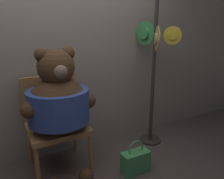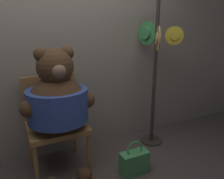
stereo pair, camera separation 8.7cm
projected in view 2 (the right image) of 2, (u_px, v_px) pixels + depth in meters
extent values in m
plane|color=#4C423D|center=(73.00, 178.00, 2.16)|extent=(14.00, 14.00, 0.00)
cube|color=gray|center=(51.00, 36.00, 2.33)|extent=(8.00, 0.10, 2.71)
cylinder|color=#9E703D|center=(36.00, 168.00, 1.96)|extent=(0.04, 0.04, 0.44)
cylinder|color=#9E703D|center=(89.00, 154.00, 2.18)|extent=(0.04, 0.04, 0.44)
cylinder|color=#9E703D|center=(30.00, 144.00, 2.37)|extent=(0.04, 0.04, 0.44)
cylinder|color=#9E703D|center=(75.00, 134.00, 2.58)|extent=(0.04, 0.04, 0.44)
cube|color=#9E703D|center=(57.00, 127.00, 2.21)|extent=(0.57, 0.53, 0.05)
cube|color=#9E703D|center=(50.00, 96.00, 2.35)|extent=(0.57, 0.04, 0.46)
sphere|color=#4C331E|center=(58.00, 105.00, 2.07)|extent=(0.56, 0.56, 0.56)
cylinder|color=#334C99|center=(58.00, 105.00, 2.07)|extent=(0.57, 0.57, 0.31)
sphere|color=#4C331E|center=(55.00, 67.00, 1.97)|extent=(0.34, 0.34, 0.34)
sphere|color=#4C331E|center=(40.00, 54.00, 1.89)|extent=(0.12, 0.12, 0.12)
sphere|color=#4C331E|center=(67.00, 53.00, 1.99)|extent=(0.12, 0.12, 0.12)
sphere|color=#7A604C|center=(59.00, 71.00, 1.85)|extent=(0.12, 0.12, 0.12)
sphere|color=#4C331E|center=(29.00, 109.00, 1.89)|extent=(0.16, 0.16, 0.16)
sphere|color=#4C331E|center=(87.00, 100.00, 2.11)|extent=(0.16, 0.16, 0.16)
sphere|color=#4C331E|center=(84.00, 175.00, 2.09)|extent=(0.15, 0.15, 0.15)
cylinder|color=#332D28|center=(151.00, 140.00, 2.87)|extent=(0.28, 0.28, 0.02)
cylinder|color=#332D28|center=(155.00, 75.00, 2.63)|extent=(0.04, 0.04, 1.78)
cylinder|color=yellow|center=(174.00, 36.00, 2.50)|extent=(0.19, 0.11, 0.21)
cylinder|color=yellow|center=(174.00, 36.00, 2.50)|extent=(0.11, 0.08, 0.10)
cylinder|color=tan|center=(158.00, 39.00, 2.39)|extent=(0.15, 0.24, 0.27)
cylinder|color=tan|center=(158.00, 39.00, 2.39)|extent=(0.11, 0.14, 0.13)
cylinder|color=#3D9351|center=(147.00, 33.00, 2.62)|extent=(0.07, 0.28, 0.28)
cylinder|color=#3D9351|center=(147.00, 33.00, 2.62)|extent=(0.11, 0.15, 0.14)
cube|color=#479E56|center=(134.00, 163.00, 2.21)|extent=(0.29, 0.13, 0.23)
torus|color=#479E56|center=(135.00, 149.00, 2.17)|extent=(0.18, 0.02, 0.18)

